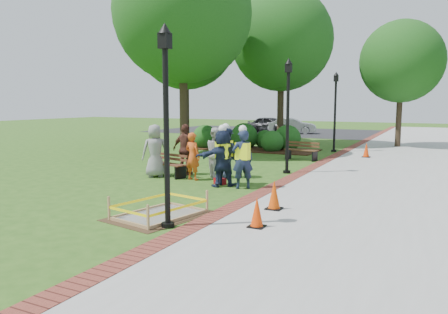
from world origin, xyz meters
The scene contains 34 objects.
ground centered at (0.00, 0.00, 0.00)m, with size 100.00×100.00×0.00m, color #285116.
sidewalk centered at (5.00, 10.00, 0.01)m, with size 6.00×60.00×0.02m, color #9E9E99.
brick_edging centered at (1.75, 10.00, 0.01)m, with size 0.50×60.00×0.03m, color maroon.
mulch_bed centered at (-3.00, 12.00, 0.02)m, with size 7.00×3.00×0.05m, color #381E0F.
parking_lot centered at (0.00, 27.00, 0.00)m, with size 36.00×12.00×0.01m, color black.
wet_concrete_pad centered at (0.57, -2.33, 0.23)m, with size 2.13×2.59×0.55m.
bench_near centered at (-2.31, 2.36, 0.26)m, with size 1.58×0.88×0.81m.
bench_far centered at (0.66, 8.88, 0.27)m, with size 1.61×0.76×0.84m.
cone_front centered at (2.97, -2.20, 0.33)m, with size 0.34×0.34×0.68m.
cone_back centered at (2.77, -0.56, 0.36)m, with size 0.38×0.38×0.75m.
cone_far centered at (3.21, 11.13, 0.35)m, with size 0.37×0.37×0.73m.
toolbox centered at (0.00, 1.90, 0.10)m, with size 0.39×0.22×0.20m, color maroon.
lamp_near centered at (1.25, -3.00, 2.48)m, with size 0.28×0.28×4.26m.
lamp_mid centered at (1.25, 5.00, 2.48)m, with size 0.28×0.28×4.26m.
lamp_far centered at (1.25, 13.00, 2.48)m, with size 0.28×0.28×4.26m.
tree_left centered at (-5.35, 8.36, 7.01)m, with size 6.88×6.88×10.46m.
tree_back centered at (-2.59, 15.23, 6.40)m, with size 6.21×6.21×9.52m.
tree_right centered at (4.09, 17.29, 5.01)m, with size 4.80×4.80×7.42m.
tree_far centered at (-9.24, 14.98, 6.89)m, with size 6.83×6.83×10.31m.
shrub_a centered at (-5.94, 11.64, 0.00)m, with size 1.45×1.45×1.45m, color #1A4D16.
shrub_b centered at (-3.87, 12.61, 0.00)m, with size 1.57×1.57×1.57m, color #1A4D16.
shrub_c centered at (-1.76, 11.58, 0.00)m, with size 1.23×1.23×1.23m, color #1A4D16.
shrub_d centered at (-1.30, 12.76, 0.00)m, with size 1.51×1.51×1.51m, color #1A4D16.
shrub_e centered at (-2.80, 13.16, 0.00)m, with size 1.13×1.13×1.13m, color #1A4D16.
casual_person_a centered at (-2.69, 2.10, 0.94)m, with size 0.70×0.69×1.88m.
casual_person_b centered at (-1.18, 2.17, 0.82)m, with size 0.58×0.43×1.64m.
casual_person_c centered at (-0.68, 2.95, 0.89)m, with size 0.65×0.67×1.78m.
casual_person_d centered at (-1.97, 3.00, 0.93)m, with size 0.62×0.42×1.86m.
casual_person_e centered at (-0.41, 3.02, 0.91)m, with size 0.66×0.53×1.81m.
hivis_worker_a centered at (0.26, 1.59, 0.97)m, with size 0.68×0.67×1.96m.
hivis_worker_b centered at (0.96, 1.57, 0.97)m, with size 0.69×0.65×1.97m.
hivis_worker_c centered at (0.21, 1.89, 0.98)m, with size 0.63×0.45×1.99m.
parked_car_a centered at (-6.89, 25.06, 0.00)m, with size 4.73×2.06×1.54m, color #232325.
parked_car_b centered at (-4.98, 25.19, 0.00)m, with size 4.40×1.91×1.44m, color #96969A.
Camera 1 is at (6.38, -10.60, 2.66)m, focal length 35.00 mm.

